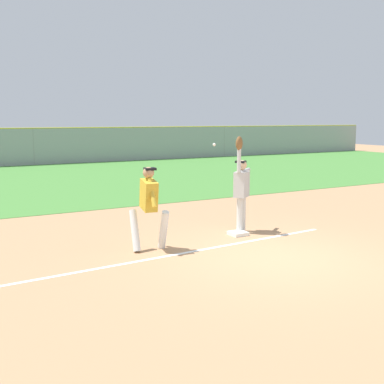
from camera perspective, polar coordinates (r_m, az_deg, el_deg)
name	(u,v)px	position (r m, az deg, el deg)	size (l,w,h in m)	color
ground_plane	(274,258)	(9.68, 9.56, -7.58)	(70.06, 70.06, 0.00)	tan
outfield_grass	(71,179)	(22.38, -13.96, 1.47)	(52.80, 15.47, 0.01)	#478438
chalk_foul_line	(80,272)	(8.91, -12.95, -9.08)	(12.00, 0.10, 0.01)	white
first_base	(238,233)	(11.38, 5.41, -4.84)	(0.38, 0.38, 0.08)	white
fielder	(241,186)	(11.47, 5.80, 0.75)	(0.78, 0.62, 2.28)	silver
runner	(149,203)	(9.87, -5.07, -1.24)	(0.74, 0.85, 1.72)	white
baseball	(214,145)	(11.43, 2.62, 5.57)	(0.07, 0.07, 0.07)	white
outfield_fence	(34,146)	(29.79, -18.06, 5.10)	(52.88, 0.08, 2.17)	#93999E
parked_car_black	(19,150)	(33.22, -19.56, 4.63)	(4.56, 2.45, 1.25)	black
parked_car_white	(103,148)	(34.59, -10.34, 5.12)	(4.57, 2.46, 1.25)	white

